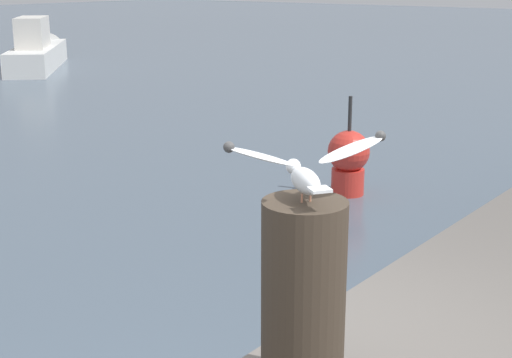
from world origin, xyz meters
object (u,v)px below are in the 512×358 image
at_px(mooring_post, 303,298).
at_px(boat_white, 39,51).
at_px(channel_buoy, 348,160).
at_px(seagull, 305,169).

relative_size(mooring_post, boat_white, 0.17).
bearing_deg(channel_buoy, mooring_post, -150.85).
bearing_deg(seagull, mooring_post, -124.10).
bearing_deg(boat_white, mooring_post, -123.19).
height_order(seagull, boat_white, seagull).
relative_size(mooring_post, channel_buoy, 0.63).
distance_m(mooring_post, channel_buoy, 6.84).
height_order(boat_white, channel_buoy, boat_white).
height_order(mooring_post, boat_white, mooring_post).
bearing_deg(mooring_post, channel_buoy, 29.15).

